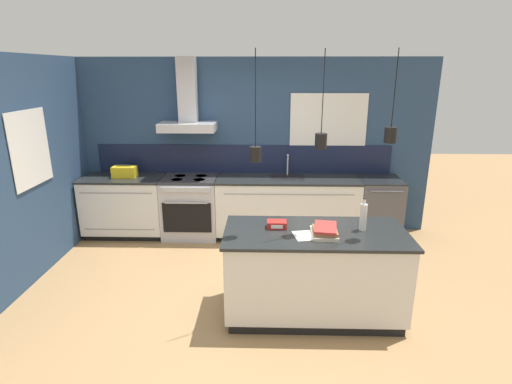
# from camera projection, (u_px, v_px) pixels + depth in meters

# --- Properties ---
(ground_plane) EXTENTS (16.00, 16.00, 0.00)m
(ground_plane) POSITION_uv_depth(u_px,v_px,m) (235.00, 295.00, 4.47)
(ground_plane) COLOR #A87F51
(ground_plane) RESTS_ON ground
(wall_back) EXTENTS (5.60, 2.47, 2.60)m
(wall_back) POSITION_uv_depth(u_px,v_px,m) (241.00, 144.00, 5.98)
(wall_back) COLOR navy
(wall_back) RESTS_ON ground_plane
(wall_left) EXTENTS (0.08, 3.80, 2.60)m
(wall_left) POSITION_uv_depth(u_px,v_px,m) (37.00, 166.00, 4.81)
(wall_left) COLOR navy
(wall_left) RESTS_ON ground_plane
(counter_run_left) EXTENTS (1.19, 0.64, 0.91)m
(counter_run_left) POSITION_uv_depth(u_px,v_px,m) (125.00, 206.00, 6.00)
(counter_run_left) COLOR black
(counter_run_left) RESTS_ON ground_plane
(counter_run_sink) EXTENTS (2.09, 0.64, 1.23)m
(counter_run_sink) POSITION_uv_depth(u_px,v_px,m) (287.00, 207.00, 5.94)
(counter_run_sink) COLOR black
(counter_run_sink) RESTS_ON ground_plane
(oven_range) EXTENTS (0.81, 0.66, 0.91)m
(oven_range) POSITION_uv_depth(u_px,v_px,m) (191.00, 207.00, 5.97)
(oven_range) COLOR #B5B5BA
(oven_range) RESTS_ON ground_plane
(dishwasher) EXTENTS (0.60, 0.65, 0.91)m
(dishwasher) POSITION_uv_depth(u_px,v_px,m) (378.00, 208.00, 5.90)
(dishwasher) COLOR #4C4C51
(dishwasher) RESTS_ON ground_plane
(kitchen_island) EXTENTS (1.79, 0.84, 0.91)m
(kitchen_island) POSITION_uv_depth(u_px,v_px,m) (314.00, 273.00, 4.03)
(kitchen_island) COLOR black
(kitchen_island) RESTS_ON ground_plane
(bottle_on_island) EXTENTS (0.07, 0.07, 0.33)m
(bottle_on_island) POSITION_uv_depth(u_px,v_px,m) (363.00, 216.00, 3.89)
(bottle_on_island) COLOR silver
(bottle_on_island) RESTS_ON kitchen_island
(book_stack) EXTENTS (0.25, 0.34, 0.09)m
(book_stack) POSITION_uv_depth(u_px,v_px,m) (325.00, 231.00, 3.79)
(book_stack) COLOR beige
(book_stack) RESTS_ON kitchen_island
(red_supply_box) EXTENTS (0.19, 0.14, 0.07)m
(red_supply_box) POSITION_uv_depth(u_px,v_px,m) (277.00, 224.00, 3.98)
(red_supply_box) COLOR red
(red_supply_box) RESTS_ON kitchen_island
(paper_pile) EXTENTS (0.38, 0.30, 0.01)m
(paper_pile) POSITION_uv_depth(u_px,v_px,m) (312.00, 235.00, 3.80)
(paper_pile) COLOR silver
(paper_pile) RESTS_ON kitchen_island
(yellow_toolbox) EXTENTS (0.34, 0.18, 0.19)m
(yellow_toolbox) POSITION_uv_depth(u_px,v_px,m) (124.00, 172.00, 5.84)
(yellow_toolbox) COLOR gold
(yellow_toolbox) RESTS_ON counter_run_left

